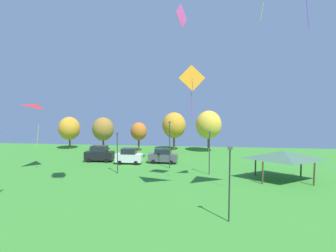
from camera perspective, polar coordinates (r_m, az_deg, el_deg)
kite_flying_0 at (r=39.28m, az=-25.36°, el=1.49°), size 2.41×3.25×4.33m
kite_flying_3 at (r=37.32m, az=2.97°, el=22.79°), size 1.28×2.94×3.18m
kite_flying_6 at (r=29.62m, az=5.24°, el=10.07°), size 2.94×0.71×6.03m
parked_car_leftmost at (r=44.10m, az=-14.71°, el=-5.88°), size 4.62×2.07×2.59m
parked_car_second_from_left at (r=41.49m, az=-8.49°, el=-6.52°), size 4.08×1.99×2.43m
parked_car_third_from_left at (r=41.55m, az=-1.08°, el=-6.54°), size 4.62×2.11×2.29m
park_pavilion at (r=34.68m, az=23.81°, el=-5.79°), size 7.29×4.95×3.60m
light_post_0 at (r=35.60m, az=-10.97°, el=-5.15°), size 0.36×0.20×5.51m
light_post_1 at (r=37.71m, az=0.35°, el=-3.53°), size 0.36×0.20×6.79m
light_post_2 at (r=34.72m, az=9.01°, el=-5.15°), size 0.36×0.20×5.75m
light_post_3 at (r=21.02m, az=13.25°, el=-11.22°), size 0.36×0.20×5.89m
treeline_tree_0 at (r=58.89m, az=-20.68°, el=-0.50°), size 4.42×4.42×6.76m
treeline_tree_1 at (r=54.46m, az=-13.95°, el=-0.64°), size 4.29×4.29×6.76m
treeline_tree_2 at (r=52.65m, az=-6.40°, el=-1.17°), size 3.24×3.24×5.77m
treeline_tree_3 at (r=53.30m, az=1.32°, el=0.16°), size 4.78×4.78×7.75m
treeline_tree_4 at (r=52.04m, az=8.83°, el=0.28°), size 5.02×5.02×8.13m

